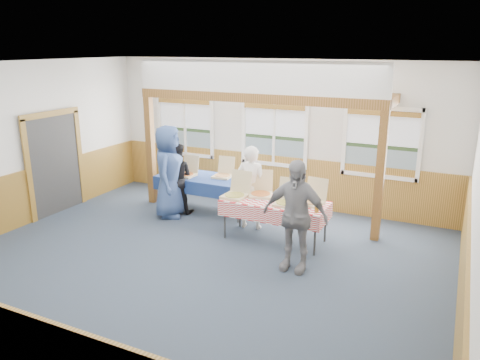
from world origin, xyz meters
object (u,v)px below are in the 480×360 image
object	(u,v)px
table_right	(275,204)
person_grey	(295,216)
woman_white	(251,187)
woman_black	(176,178)
table_left	(205,179)
man_blue	(169,172)

from	to	relation	value
table_right	person_grey	bearing A→B (deg)	-68.79
woman_white	woman_black	bearing A→B (deg)	-11.33
table_left	woman_white	distance (m)	1.39
table_right	table_left	bearing A→B (deg)	140.55
table_right	man_blue	xyz separation A→B (m)	(-2.46, 0.24, 0.26)
table_left	woman_white	size ratio (longest dim) A/B	1.35
woman_white	person_grey	world-z (taller)	person_grey
table_left	man_blue	bearing A→B (deg)	-118.18
table_right	man_blue	distance (m)	2.48
table_left	woman_white	xyz separation A→B (m)	(1.29, -0.48, 0.12)
woman_white	woman_black	world-z (taller)	woman_white
man_blue	person_grey	xyz separation A→B (m)	(3.16, -1.18, -0.06)
person_grey	table_left	bearing A→B (deg)	146.85
woman_black	man_blue	distance (m)	0.31
man_blue	table_right	bearing A→B (deg)	-114.75
table_left	person_grey	world-z (taller)	person_grey
table_right	woman_white	world-z (taller)	woman_white
table_right	woman_black	size ratio (longest dim) A/B	1.35
table_right	woman_white	bearing A→B (deg)	134.25
table_left	person_grey	bearing A→B (deg)	-23.17
woman_black	person_grey	world-z (taller)	person_grey
table_left	woman_white	bearing A→B (deg)	-9.39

